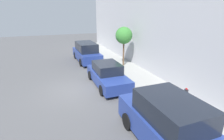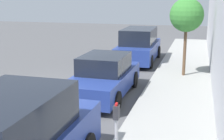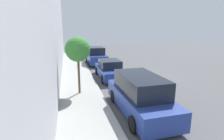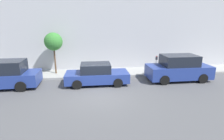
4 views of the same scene
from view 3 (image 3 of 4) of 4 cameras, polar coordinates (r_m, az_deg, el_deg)
name	(u,v)px [view 3 (image 3 of 4)]	position (r m, az deg, el deg)	size (l,w,h in m)	color
ground_plane	(133,76)	(15.42, 6.80, -1.94)	(60.00, 60.00, 0.00)	#515154
sidewalk	(78,79)	(14.43, -11.16, -2.86)	(2.52, 32.00, 0.15)	#9E9E99
building_facade	(42,14)	(14.00, -21.81, 16.68)	(2.00, 32.00, 10.14)	#B7B7BC
parked_suv_nearest	(96,56)	(20.60, -5.28, 4.57)	(2.08, 4.81, 1.98)	navy
parked_sedan_second	(110,69)	(14.58, -0.78, 0.20)	(1.92, 4.51, 1.54)	navy
parked_minivan_third	(140,95)	(8.59, 9.07, -8.03)	(2.02, 4.94, 1.90)	navy
parking_meter_near	(82,57)	(19.27, -9.79, 4.20)	(0.11, 0.15, 1.47)	#ADADB2
street_tree	(78,50)	(10.51, -11.12, 6.54)	(1.47, 1.47, 3.44)	brown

